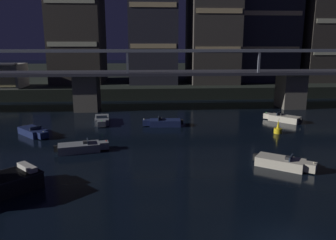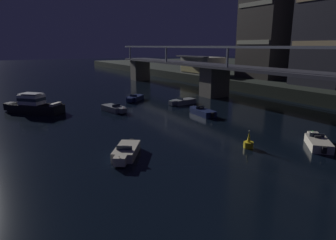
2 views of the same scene
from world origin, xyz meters
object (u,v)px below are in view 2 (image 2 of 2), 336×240
Objects in this scene: cabin_cruiser_near_left at (34,105)px; speedboat_far_center at (183,102)px; speedboat_near_right at (135,98)px; speedboat_mid_center at (318,143)px; speedboat_mid_left at (126,152)px; channel_buoy at (249,143)px; waterfront_pavilion at (202,65)px; speedboat_near_center at (114,108)px; speedboat_mid_right at (202,112)px; river_bridge at (289,83)px.

cabin_cruiser_near_left is 22.79m from speedboat_far_center.
speedboat_mid_center is (31.46, 4.95, 0.00)m from speedboat_near_right.
channel_buoy reaches higher than speedboat_mid_left.
speedboat_near_center is at bearing -55.59° from waterfront_pavilion.
speedboat_far_center is (-17.38, 17.32, 0.00)m from speedboat_mid_left.
speedboat_mid_left is 24.54m from speedboat_far_center.
speedboat_mid_left is 1.08× the size of speedboat_mid_center.
cabin_cruiser_near_left reaches higher than speedboat_mid_right.
speedboat_mid_right is 2.96× the size of channel_buoy.
cabin_cruiser_near_left is 31.14m from channel_buoy.
cabin_cruiser_near_left is 11.51m from speedboat_near_center.
river_bridge reaches higher than speedboat_near_right.
speedboat_mid_right is (15.13, 3.51, 0.00)m from speedboat_near_right.
speedboat_far_center is 22.23m from channel_buoy.
cabin_cruiser_near_left is (17.40, -43.23, -3.39)m from waterfront_pavilion.
speedboat_mid_center is at bearing 24.33° from speedboat_near_center.
waterfront_pavilion reaches higher than speedboat_near_center.
speedboat_near_right is at bearing 154.22° from speedboat_mid_left.
speedboat_far_center is (5.73, 22.05, -0.64)m from cabin_cruiser_near_left.
speedboat_near_center and speedboat_mid_center have the same top height.
speedboat_mid_right is (13.76, 20.07, -0.64)m from cabin_cruiser_near_left.
river_bridge is at bearing 36.19° from speedboat_near_right.
cabin_cruiser_near_left is 1.83× the size of speedboat_mid_center.
speedboat_mid_left and speedboat_far_center have the same top height.
waterfront_pavilion is at bearing 137.52° from speedboat_far_center.
speedboat_mid_left is at bearing -25.78° from speedboat_near_right.
speedboat_mid_center is at bearing 67.41° from speedboat_mid_left.
river_bridge is 18.20m from channel_buoy.
speedboat_near_right is at bearing -142.27° from speedboat_far_center.
speedboat_near_right and speedboat_mid_left have the same top height.
waterfront_pavilion is 1.54× the size of cabin_cruiser_near_left.
speedboat_mid_center and speedboat_far_center have the same top height.
speedboat_mid_left is 17.96m from speedboat_mid_right.
speedboat_mid_left is 0.91× the size of speedboat_far_center.
speedboat_mid_left is at bearing -112.59° from speedboat_mid_center.
speedboat_near_center and speedboat_mid_right have the same top height.
cabin_cruiser_near_left is at bearing -168.42° from speedboat_mid_left.
speedboat_mid_left is at bearing 11.58° from cabin_cruiser_near_left.
cabin_cruiser_near_left is 1.54× the size of speedboat_near_center.
waterfront_pavilion is 2.38× the size of speedboat_near_center.
speedboat_near_center is at bearing -43.91° from speedboat_near_right.
speedboat_near_center is 9.10m from speedboat_near_right.
cabin_cruiser_near_left is at bearing -120.99° from river_bridge.
speedboat_mid_right is at bearing 13.07° from speedboat_near_right.
cabin_cruiser_near_left is at bearing -104.58° from speedboat_far_center.
speedboat_near_center is (5.19, 10.25, -0.64)m from cabin_cruiser_near_left.
waterfront_pavilion is at bearing 124.41° from speedboat_near_center.
speedboat_near_right is 0.86× the size of speedboat_mid_right.
speedboat_near_right is 0.85× the size of speedboat_far_center.
cabin_cruiser_near_left reaches higher than speedboat_mid_left.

